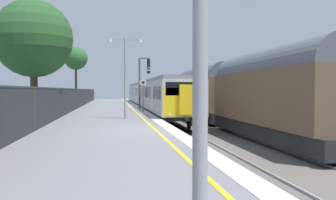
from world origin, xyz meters
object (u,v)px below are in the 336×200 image
(background_tree_left, at_px, (32,41))
(commuter_train_at_platform, at_px, (150,94))
(freight_train_adjacent_track, at_px, (229,91))
(signal_gantry, at_px, (143,77))
(background_tree_centre, at_px, (76,59))
(speed_limit_sign, at_px, (143,91))
(platform_lamp_mid, at_px, (125,70))

(background_tree_left, bearing_deg, commuter_train_at_platform, 63.31)
(commuter_train_at_platform, relative_size, freight_train_adjacent_track, 1.53)
(signal_gantry, distance_m, background_tree_left, 13.16)
(freight_train_adjacent_track, distance_m, background_tree_left, 13.58)
(commuter_train_at_platform, relative_size, background_tree_centre, 5.00)
(freight_train_adjacent_track, relative_size, background_tree_centre, 3.27)
(speed_limit_sign, bearing_deg, commuter_train_at_platform, 81.54)
(signal_gantry, bearing_deg, commuter_train_at_platform, 78.97)
(platform_lamp_mid, bearing_deg, freight_train_adjacent_track, 21.33)
(signal_gantry, height_order, speed_limit_sign, signal_gantry)
(speed_limit_sign, bearing_deg, signal_gantry, 85.56)
(platform_lamp_mid, height_order, background_tree_left, background_tree_left)
(speed_limit_sign, xyz_separation_m, background_tree_left, (-7.25, -5.69, 3.02))
(platform_lamp_mid, bearing_deg, speed_limit_sign, 76.18)
(platform_lamp_mid, bearing_deg, signal_gantry, 80.06)
(commuter_train_at_platform, bearing_deg, background_tree_centre, 126.81)
(speed_limit_sign, distance_m, background_tree_left, 9.70)
(commuter_train_at_platform, relative_size, speed_limit_sign, 15.40)
(commuter_train_at_platform, bearing_deg, platform_lamp_mid, -100.37)
(commuter_train_at_platform, xyz_separation_m, freight_train_adjacent_track, (4.00, -16.23, 0.39))
(signal_gantry, relative_size, background_tree_centre, 0.59)
(platform_lamp_mid, distance_m, background_tree_centre, 32.73)
(background_tree_left, bearing_deg, speed_limit_sign, 38.11)
(freight_train_adjacent_track, bearing_deg, commuter_train_at_platform, 103.86)
(commuter_train_at_platform, xyz_separation_m, background_tree_centre, (-9.59, 12.82, 5.07))
(speed_limit_sign, bearing_deg, background_tree_left, -141.89)
(commuter_train_at_platform, bearing_deg, freight_train_adjacent_track, -76.14)
(commuter_train_at_platform, distance_m, speed_limit_sign, 12.55)
(signal_gantry, height_order, background_tree_left, background_tree_left)
(commuter_train_at_platform, bearing_deg, signal_gantry, -101.03)
(platform_lamp_mid, bearing_deg, commuter_train_at_platform, 79.63)
(background_tree_centre, bearing_deg, platform_lamp_mid, -79.23)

